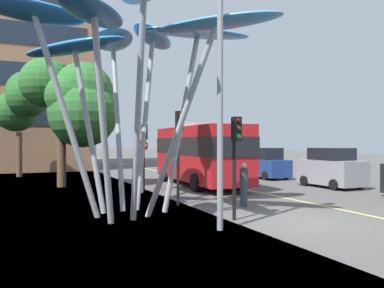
{
  "coord_description": "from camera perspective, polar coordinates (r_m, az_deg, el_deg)",
  "views": [
    {
      "loc": [
        -8.52,
        -10.42,
        2.64
      ],
      "look_at": [
        -0.05,
        8.64,
        2.5
      ],
      "focal_mm": 37.08,
      "sensor_mm": 36.0,
      "label": 1
    }
  ],
  "objects": [
    {
      "name": "tree_pavement_near",
      "position": [
        23.68,
        -16.39,
        5.63
      ],
      "size": [
        5.36,
        4.36,
        7.42
      ],
      "color": "brown",
      "rests_on": "ground"
    },
    {
      "name": "leaf_sculpture",
      "position": [
        14.94,
        -9.01,
        14.33
      ],
      "size": [
        9.78,
        9.99,
        7.7
      ],
      "color": "#9EA0A5",
      "rests_on": "ground"
    },
    {
      "name": "street_lamp",
      "position": [
        12.16,
        5.69,
        10.81
      ],
      "size": [
        1.72,
        0.44,
        7.58
      ],
      "color": "gray",
      "rests_on": "ground"
    },
    {
      "name": "no_entry_sign",
      "position": [
        20.37,
        -7.16,
        -1.96
      ],
      "size": [
        0.6,
        0.12,
        2.73
      ],
      "color": "gray",
      "rests_on": "ground"
    },
    {
      "name": "pedestrian",
      "position": [
        16.19,
        7.48,
        -5.8
      ],
      "size": [
        0.34,
        0.34,
        1.78
      ],
      "color": "#2D3342",
      "rests_on": "ground"
    },
    {
      "name": "traffic_light_kerb_near",
      "position": [
        13.25,
        6.32,
        -0.18
      ],
      "size": [
        0.28,
        0.42,
        3.46
      ],
      "color": "black",
      "rests_on": "ground"
    },
    {
      "name": "traffic_light_kerb_far",
      "position": [
        16.25,
        -1.9,
        0.95
      ],
      "size": [
        0.28,
        0.42,
        3.88
      ],
      "color": "black",
      "rests_on": "ground"
    },
    {
      "name": "red_bus",
      "position": [
        23.73,
        1.09,
        -1.06
      ],
      "size": [
        3.24,
        9.84,
        3.74
      ],
      "color": "red",
      "rests_on": "ground"
    },
    {
      "name": "traffic_light_island_mid",
      "position": [
        21.12,
        -6.89,
        0.17
      ],
      "size": [
        0.28,
        0.42,
        3.53
      ],
      "color": "black",
      "rests_on": "ground"
    },
    {
      "name": "car_parked_mid",
      "position": [
        24.17,
        19.4,
        -3.37
      ],
      "size": [
        2.08,
        3.85,
        2.26
      ],
      "color": "gray",
      "rests_on": "ground"
    },
    {
      "name": "car_parked_far",
      "position": [
        28.79,
        10.5,
        -2.86
      ],
      "size": [
        1.91,
        3.97,
        2.18
      ],
      "color": "navy",
      "rests_on": "ground"
    },
    {
      "name": "car_side_street",
      "position": [
        34.37,
        5.35,
        -2.21
      ],
      "size": [
        2.04,
        4.04,
        2.32
      ],
      "color": "gray",
      "rests_on": "ground"
    },
    {
      "name": "ground",
      "position": [
        13.34,
        13.17,
        -11.26
      ],
      "size": [
        120.0,
        240.0,
        0.1
      ],
      "color": "#54514F"
    },
    {
      "name": "tree_pavement_far",
      "position": [
        32.02,
        -23.04,
        5.78
      ],
      "size": [
        4.0,
        4.65,
        7.85
      ],
      "color": "brown",
      "rests_on": "ground"
    }
  ]
}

